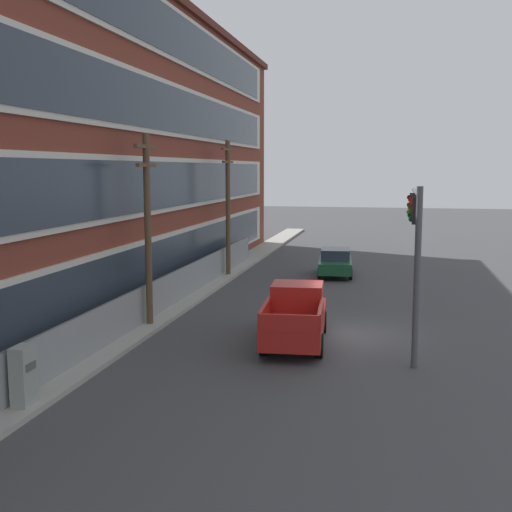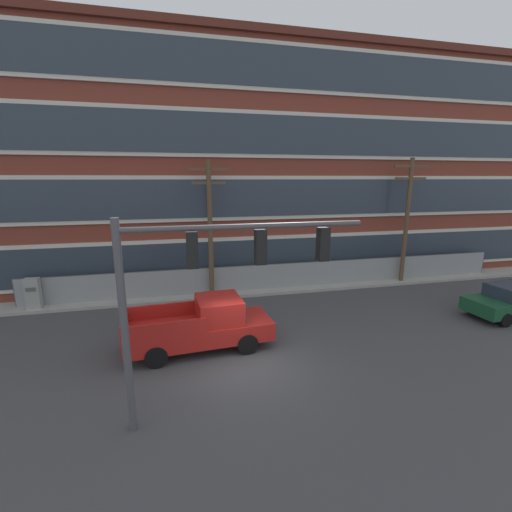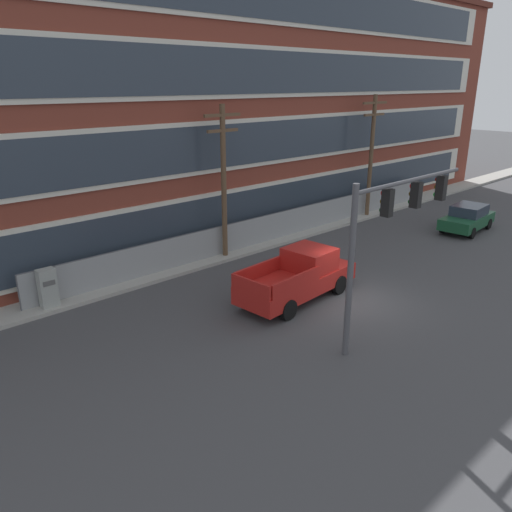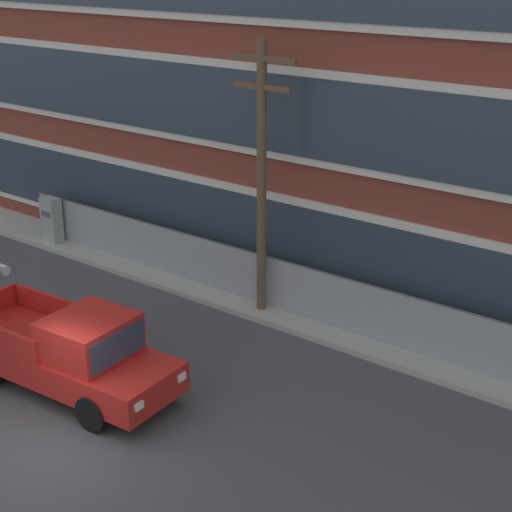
{
  "view_description": "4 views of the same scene",
  "coord_description": "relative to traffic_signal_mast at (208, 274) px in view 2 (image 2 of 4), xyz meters",
  "views": [
    {
      "loc": [
        -23.63,
        -1.63,
        6.19
      ],
      "look_at": [
        -3.23,
        2.72,
        3.33
      ],
      "focal_mm": 45.0,
      "sensor_mm": 36.0,
      "label": 1
    },
    {
      "loc": [
        -2.24,
        -10.85,
        6.54
      ],
      "look_at": [
        1.23,
        4.05,
        3.06
      ],
      "focal_mm": 24.0,
      "sensor_mm": 36.0,
      "label": 2
    },
    {
      "loc": [
        -15.58,
        -11.0,
        8.45
      ],
      "look_at": [
        -2.23,
        3.4,
        1.58
      ],
      "focal_mm": 35.0,
      "sensor_mm": 36.0,
      "label": 3
    },
    {
      "loc": [
        11.53,
        -8.28,
        9.53
      ],
      "look_at": [
        1.97,
        4.12,
        3.39
      ],
      "focal_mm": 55.0,
      "sensor_mm": 36.0,
      "label": 4
    }
  ],
  "objects": [
    {
      "name": "ground_plane",
      "position": [
        1.54,
        2.42,
        -4.17
      ],
      "size": [
        160.0,
        160.0,
        0.0
      ],
      "primitive_type": "plane",
      "color": "#424244"
    },
    {
      "name": "sidewalk_building_side",
      "position": [
        1.54,
        10.28,
        -4.09
      ],
      "size": [
        80.0,
        1.72,
        0.16
      ],
      "primitive_type": "cube",
      "color": "#9E9B93",
      "rests_on": "ground"
    },
    {
      "name": "brick_mill_building",
      "position": [
        1.73,
        16.8,
        3.04
      ],
      "size": [
        56.11,
        11.92,
        14.41
      ],
      "color": "brown",
      "rests_on": "ground"
    },
    {
      "name": "chain_link_fence",
      "position": [
        5.41,
        10.25,
        -3.33
      ],
      "size": [
        28.58,
        0.06,
        1.64
      ],
      "color": "gray",
      "rests_on": "ground"
    },
    {
      "name": "traffic_signal_mast",
      "position": [
        0.0,
        0.0,
        0.0
      ],
      "size": [
        6.37,
        0.43,
        5.65
      ],
      "color": "#4C4C51",
      "rests_on": "ground"
    },
    {
      "name": "pickup_truck_red",
      "position": [
        0.08,
        4.07,
        -3.22
      ],
      "size": [
        5.73,
        2.38,
        2.02
      ],
      "color": "#AD1E19",
      "rests_on": "ground"
    },
    {
      "name": "sedan_dark_green",
      "position": [
        14.77,
        3.95,
        -3.37
      ],
      "size": [
        4.36,
        2.17,
        1.56
      ],
      "color": "#194C2D",
      "rests_on": "ground"
    },
    {
      "name": "utility_pole_near_corner",
      "position": [
        1.04,
        9.98,
        -0.04
      ],
      "size": [
        2.09,
        0.26,
        7.5
      ],
      "color": "brown",
      "rests_on": "ground"
    },
    {
      "name": "utility_pole_midblock",
      "position": [
        13.1,
        9.92,
        0.13
      ],
      "size": [
        2.38,
        0.26,
        7.74
      ],
      "color": "brown",
      "rests_on": "ground"
    },
    {
      "name": "electrical_cabinet",
      "position": [
        -7.88,
        9.91,
        -3.32
      ],
      "size": [
        0.66,
        0.45,
        1.71
      ],
      "color": "#939993",
      "rests_on": "ground"
    }
  ]
}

